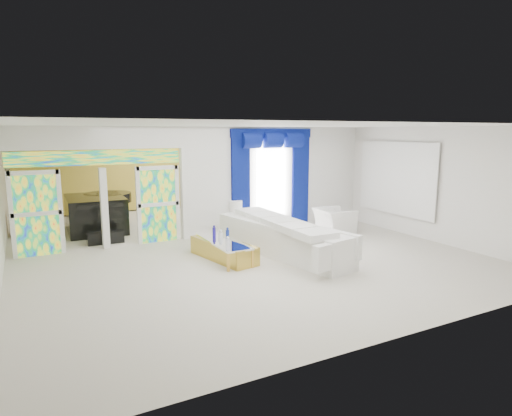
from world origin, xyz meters
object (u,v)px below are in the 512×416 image
white_sofa (281,239)px  console_table (245,227)px  armchair (334,221)px  grand_piano (96,214)px  coffee_table (224,250)px

white_sofa → console_table: size_ratio=3.39×
white_sofa → armchair: white_sofa is taller
console_table → grand_piano: grand_piano is taller
grand_piano → coffee_table: bearing=-62.5°
white_sofa → armchair: bearing=15.6°
coffee_table → grand_piano: bearing=116.1°
coffee_table → console_table: coffee_table is taller
console_table → armchair: 2.56m
white_sofa → coffee_table: bearing=156.2°
coffee_table → armchair: size_ratio=1.78×
grand_piano → white_sofa: bearing=-51.8°
white_sofa → grand_piano: bearing=115.6°
armchair → coffee_table: bearing=109.6°
white_sofa → armchair: (2.56, 1.30, -0.03)m
armchair → grand_piano: size_ratio=0.52×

